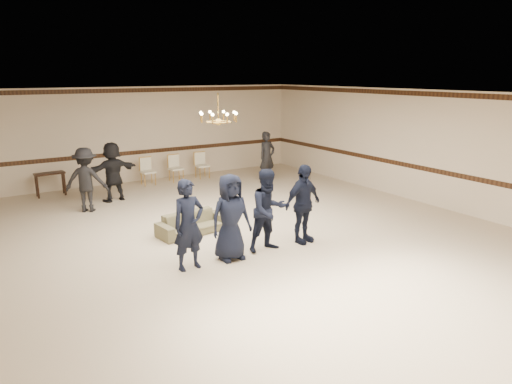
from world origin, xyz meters
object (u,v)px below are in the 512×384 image
(boy_a, at_px, (189,225))
(adult_left, at_px, (86,180))
(chandelier, at_px, (218,108))
(boy_c, at_px, (268,210))
(adult_right, at_px, (267,157))
(console_table, at_px, (51,184))
(banquet_chair_right, at_px, (202,165))
(adult_mid, at_px, (113,172))
(banquet_chair_mid, at_px, (176,168))
(banquet_chair_left, at_px, (148,172))
(boy_d, at_px, (303,204))
(boy_b, at_px, (231,217))
(settee, at_px, (193,223))

(boy_a, height_order, adult_left, boy_a)
(chandelier, bearing_deg, boy_a, -131.61)
(boy_c, bearing_deg, adult_right, 57.39)
(console_table, bearing_deg, banquet_chair_right, -6.67)
(chandelier, relative_size, adult_mid, 0.54)
(adult_mid, relative_size, banquet_chair_right, 1.92)
(chandelier, distance_m, banquet_chair_right, 6.11)
(adult_mid, xyz_separation_m, console_table, (-1.48, 1.59, -0.51))
(adult_right, height_order, banquet_chair_right, adult_right)
(banquet_chair_mid, xyz_separation_m, banquet_chair_right, (1.00, 0.00, 0.00))
(boy_c, height_order, banquet_chair_left, boy_c)
(adult_left, xyz_separation_m, adult_right, (6.00, 0.30, 0.00))
(adult_left, relative_size, banquet_chair_mid, 1.92)
(banquet_chair_left, relative_size, banquet_chair_mid, 1.00)
(boy_d, bearing_deg, chandelier, 110.31)
(adult_right, bearing_deg, adult_mid, 169.02)
(chandelier, bearing_deg, boy_d, -59.95)
(banquet_chair_left, relative_size, console_table, 1.06)
(boy_c, distance_m, boy_d, 0.90)
(boy_c, xyz_separation_m, adult_mid, (-1.64, 5.68, -0.01))
(banquet_chair_left, height_order, banquet_chair_mid, same)
(boy_b, distance_m, console_table, 7.61)
(banquet_chair_left, bearing_deg, adult_right, -31.23)
(boy_c, height_order, boy_d, same)
(banquet_chair_mid, xyz_separation_m, console_table, (-4.00, 0.20, -0.09))
(adult_right, distance_m, banquet_chair_mid, 3.16)
(settee, bearing_deg, adult_right, 30.91)
(boy_c, relative_size, boy_d, 1.00)
(boy_a, bearing_deg, boy_b, -4.95)
(banquet_chair_right, bearing_deg, adult_left, -151.03)
(settee, height_order, adult_right, adult_right)
(banquet_chair_left, xyz_separation_m, banquet_chair_mid, (1.00, 0.00, 0.00))
(boy_c, distance_m, banquet_chair_right, 7.32)
(console_table, bearing_deg, adult_mid, -51.49)
(console_table, bearing_deg, adult_left, -80.27)
(boy_d, xyz_separation_m, console_table, (-4.02, 7.27, -0.51))
(boy_d, relative_size, banquet_chair_left, 1.93)
(adult_right, xyz_separation_m, console_table, (-6.58, 1.99, -0.51))
(boy_a, height_order, adult_right, boy_a)
(boy_c, relative_size, adult_right, 1.01)
(boy_b, relative_size, console_table, 2.04)
(adult_left, distance_m, banquet_chair_mid, 4.03)
(banquet_chair_right, bearing_deg, settee, -114.27)
(console_table, bearing_deg, banquet_chair_mid, -7.24)
(boy_b, height_order, adult_mid, boy_b)
(adult_mid, height_order, banquet_chair_mid, adult_mid)
(boy_b, xyz_separation_m, adult_mid, (-0.74, 5.68, -0.01))
(boy_c, relative_size, console_table, 2.04)
(banquet_chair_left, bearing_deg, boy_a, -108.06)
(chandelier, xyz_separation_m, adult_mid, (-1.48, 3.84, -2.01))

